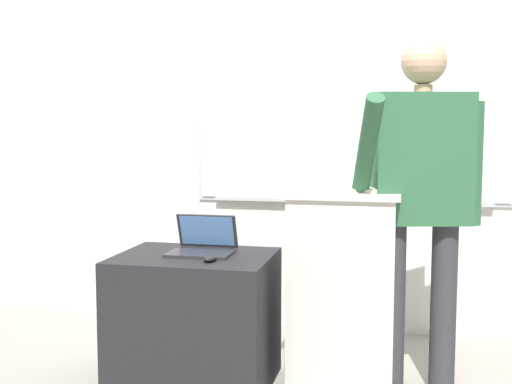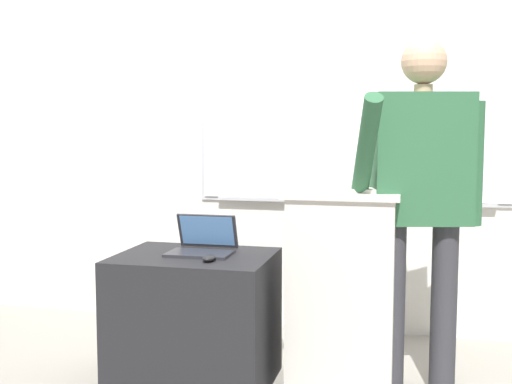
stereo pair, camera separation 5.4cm
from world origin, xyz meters
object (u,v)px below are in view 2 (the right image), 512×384
(lectern_podium, at_px, (342,289))
(computer_mouse_by_laptop, at_px, (209,258))
(side_desk, at_px, (195,319))
(laptop, at_px, (203,243))
(wireless_keyboard, at_px, (339,190))
(person_presenter, at_px, (421,188))

(lectern_podium, height_order, computer_mouse_by_laptop, lectern_podium)
(side_desk, bearing_deg, lectern_podium, 10.83)
(laptop, bearing_deg, computer_mouse_by_laptop, -64.51)
(lectern_podium, xyz_separation_m, laptop, (-0.72, -0.08, 0.23))
(computer_mouse_by_laptop, bearing_deg, lectern_podium, 24.63)
(side_desk, xyz_separation_m, computer_mouse_by_laptop, (0.13, -0.14, 0.36))
(side_desk, height_order, laptop, laptop)
(side_desk, relative_size, wireless_keyboard, 1.79)
(wireless_keyboard, bearing_deg, person_presenter, 10.68)
(wireless_keyboard, bearing_deg, lectern_podium, 72.70)
(lectern_podium, xyz_separation_m, person_presenter, (0.38, 0.02, 0.53))
(lectern_podium, distance_m, laptop, 0.76)
(wireless_keyboard, relative_size, computer_mouse_by_laptop, 4.48)
(side_desk, distance_m, wireless_keyboard, 1.01)
(side_desk, bearing_deg, laptop, 65.81)
(person_presenter, bearing_deg, computer_mouse_by_laptop, -176.84)
(lectern_podium, distance_m, side_desk, 0.78)
(wireless_keyboard, bearing_deg, computer_mouse_by_laptop, -159.12)
(side_desk, height_order, computer_mouse_by_laptop, computer_mouse_by_laptop)
(laptop, bearing_deg, lectern_podium, 6.40)
(lectern_podium, height_order, laptop, lectern_podium)
(lectern_podium, height_order, wireless_keyboard, wireless_keyboard)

